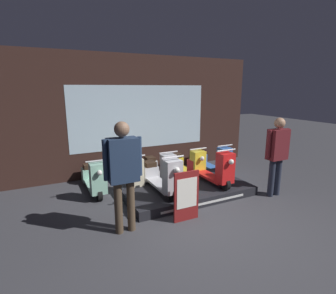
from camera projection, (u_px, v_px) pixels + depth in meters
ground_plane at (214, 227)px, 4.48m from camera, size 30.00×30.00×0.00m
shop_wall_back at (141, 115)px, 7.19m from camera, size 6.98×0.09×3.20m
display_platform at (185, 189)px, 5.90m from camera, size 2.78×1.58×0.19m
scooter_display_left at (161, 176)px, 5.47m from camera, size 0.46×1.56×0.89m
scooter_display_right at (211, 169)px, 6.01m from camera, size 0.46×1.56×0.89m
scooter_backrow_0 at (94, 178)px, 5.93m from camera, size 0.46×1.56×0.89m
scooter_backrow_1 at (129, 173)px, 6.28m from camera, size 0.46×1.56×0.89m
scooter_backrow_2 at (160, 169)px, 6.63m from camera, size 0.46×1.56×0.89m
scooter_backrow_3 at (187, 165)px, 6.98m from camera, size 0.46×1.56×0.89m
scooter_backrow_4 at (213, 161)px, 7.34m from camera, size 0.46×1.56×0.89m
person_left_browsing at (123, 167)px, 4.12m from camera, size 0.63×0.26×1.84m
person_right_browsing at (277, 150)px, 5.59m from camera, size 0.59×0.24×1.72m
price_sign_board at (186, 196)px, 4.62m from camera, size 0.49×0.04×0.92m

